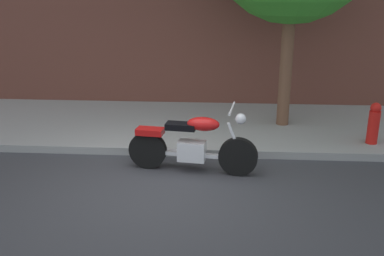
{
  "coord_description": "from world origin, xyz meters",
  "views": [
    {
      "loc": [
        0.94,
        -5.91,
        2.92
      ],
      "look_at": [
        0.5,
        0.63,
        0.74
      ],
      "focal_mm": 40.75,
      "sensor_mm": 36.0,
      "label": 1
    }
  ],
  "objects": [
    {
      "name": "ground_plane",
      "position": [
        0.0,
        0.0,
        0.0
      ],
      "size": [
        60.0,
        60.0,
        0.0
      ],
      "primitive_type": "plane",
      "color": "#38383D"
    },
    {
      "name": "sidewalk",
      "position": [
        0.0,
        2.83,
        0.07
      ],
      "size": [
        25.85,
        3.22,
        0.14
      ],
      "primitive_type": "cube",
      "color": "#969696",
      "rests_on": "ground"
    },
    {
      "name": "motorcycle",
      "position": [
        0.5,
        0.63,
        0.45
      ],
      "size": [
        2.11,
        0.72,
        1.12
      ],
      "color": "black",
      "rests_on": "ground"
    },
    {
      "name": "fire_hydrant",
      "position": [
        3.72,
        1.79,
        0.46
      ],
      "size": [
        0.2,
        0.2,
        0.91
      ],
      "color": "red",
      "rests_on": "ground"
    }
  ]
}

